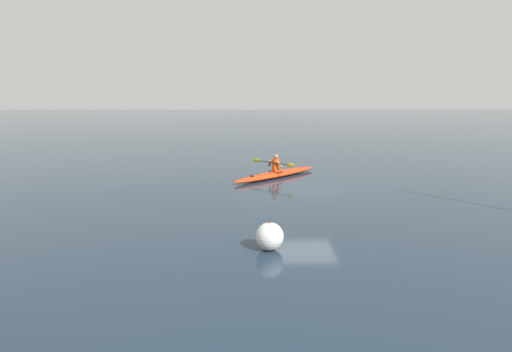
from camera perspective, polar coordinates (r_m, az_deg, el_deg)
ground_plane at (r=17.04m, az=6.01°, el=-1.69°), size 160.00×160.00×0.00m
kayak at (r=19.32m, az=2.63°, el=0.24°), size 4.08×4.07×0.27m
kayaker at (r=19.20m, az=2.53°, el=1.56°), size 1.71×1.71×0.75m
mooring_buoy_orange_mid at (r=10.44m, az=1.76°, el=-7.74°), size 0.66×0.66×0.70m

